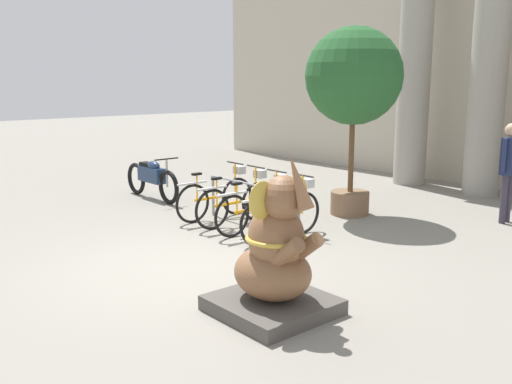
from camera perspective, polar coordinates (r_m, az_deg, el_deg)
ground_plane at (r=7.97m, az=-6.02°, el=-7.39°), size 60.00×60.00×0.00m
column_left at (r=14.34m, az=15.55°, el=11.22°), size 0.96×0.96×5.16m
column_middle at (r=13.37m, az=22.25°, el=10.83°), size 0.96×0.96×5.16m
bike_rack at (r=9.82m, az=-0.39°, el=-0.32°), size 2.39×0.05×0.77m
bicycle_0 at (r=10.49m, az=-3.93°, el=-0.44°), size 0.48×1.72×1.01m
bicycle_1 at (r=10.02m, az=-1.92°, el=-0.98°), size 0.48×1.72×1.01m
bicycle_2 at (r=9.55m, az=0.14°, el=-1.59°), size 0.48×1.72×1.01m
bicycle_3 at (r=9.13m, az=2.73°, el=-2.20°), size 0.48×1.72×1.01m
elephant_statue at (r=6.21m, az=1.96°, el=-6.80°), size 1.18×1.18×1.83m
motorcycle at (r=12.33m, az=-10.38°, el=1.42°), size 2.06×0.55×0.95m
person_pedestrian at (r=10.99m, az=23.99°, el=2.66°), size 0.24×0.47×1.78m
potted_tree at (r=10.74m, az=9.75°, el=10.87°), size 1.79×1.79×3.48m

